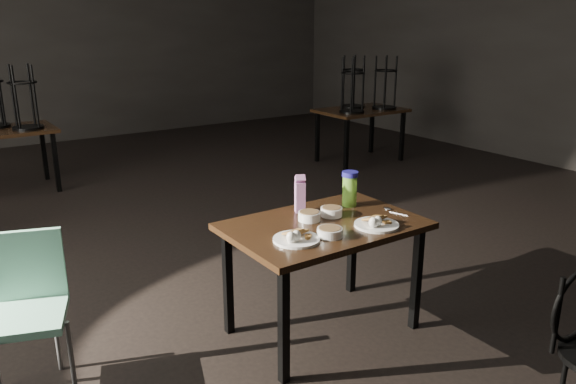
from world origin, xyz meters
TOP-DOWN VIEW (x-y plane):
  - main_table at (-0.30, -1.19)m, footprint 1.20×0.80m
  - plate_left at (-0.61, -1.34)m, footprint 0.27×0.27m
  - plate_right at (-0.07, -1.42)m, footprint 0.27×0.27m
  - bowl_near at (-0.34, -1.10)m, footprint 0.14×0.14m
  - bowl_far at (-0.18, -1.11)m, footprint 0.14×0.14m
  - bowl_big at (-0.41, -1.39)m, footprint 0.15×0.15m
  - juice_carton at (-0.30, -0.93)m, footprint 0.08×0.08m
  - water_bottle at (0.05, -1.02)m, footprint 0.14×0.14m
  - spoon at (0.21, -1.24)m, footprint 0.06×0.21m
  - school_chair at (-1.98, -0.79)m, footprint 0.53×0.53m
  - bg_table_right at (2.96, 2.15)m, footprint 1.20×0.80m

SIDE VIEW (x-z plane):
  - school_chair at x=-1.98m, z-range 0.09..0.98m
  - main_table at x=-0.30m, z-range 0.30..1.05m
  - spoon at x=0.21m, z-range 0.75..0.76m
  - plate_left at x=-0.61m, z-range 0.73..0.82m
  - plate_right at x=-0.07m, z-range 0.73..0.82m
  - bg_table_right at x=2.96m, z-range 0.04..1.52m
  - bowl_big at x=-0.41m, z-range 0.75..0.80m
  - bowl_far at x=-0.18m, z-range 0.75..0.81m
  - bowl_near at x=-0.34m, z-range 0.75..0.81m
  - juice_carton at x=-0.30m, z-range 0.74..0.99m
  - water_bottle at x=0.05m, z-range 0.75..0.99m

